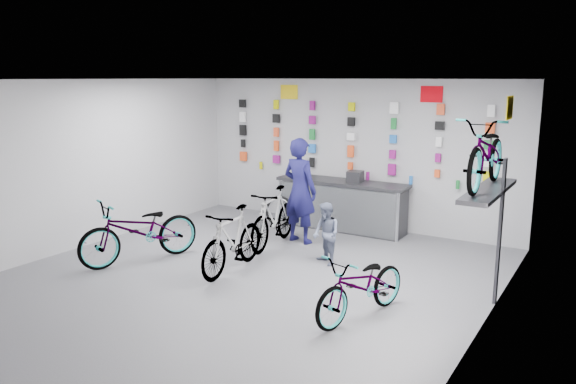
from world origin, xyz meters
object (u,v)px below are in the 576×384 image
Objects in this scene: customer at (326,234)px; bike_right at (362,286)px; clerk at (300,191)px; bike_service at (273,218)px; counter at (341,206)px; bike_center at (233,240)px; bike_left at (140,230)px.

bike_right is at bearing -16.58° from customer.
clerk reaches higher than bike_right.
bike_service is 1.73× the size of customer.
bike_right is 0.93× the size of bike_service.
clerk is 1.90× the size of customer.
counter is 1.78m from bike_service.
bike_center reaches higher than counter.
bike_right is 3.52m from clerk.
bike_right is 2.14m from customer.
customer reaches higher than bike_center.
bike_right is (2.47, -0.56, -0.08)m from bike_center.
bike_right is 3.35m from bike_service.
customer is (1.28, -0.40, -0.02)m from bike_service.
bike_service is (1.41, 1.90, -0.00)m from bike_left.
bike_service is at bearing 70.80° from clerk.
counter is 1.58× the size of bike_center.
counter is 4.09m from bike_left.
bike_center is at bearing 36.64° from bike_left.
clerk reaches higher than bike_left.
bike_left is at bearing -169.40° from bike_center.
counter is at bearing 134.73° from bike_right.
bike_service is at bearing -107.60° from counter.
clerk is at bearing 172.27° from customer.
customer is at bearing 40.12° from bike_center.
bike_left is 2.36m from bike_service.
bike_center is 0.87× the size of clerk.
clerk is at bearing 148.49° from bike_right.
bike_center is (-0.35, -3.17, 0.03)m from counter.
counter is at bearing 79.37° from bike_center.
bike_center is 0.96× the size of bike_service.
customer is (1.02, -0.89, -0.46)m from clerk.
bike_service is (-0.54, -1.70, 0.05)m from counter.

